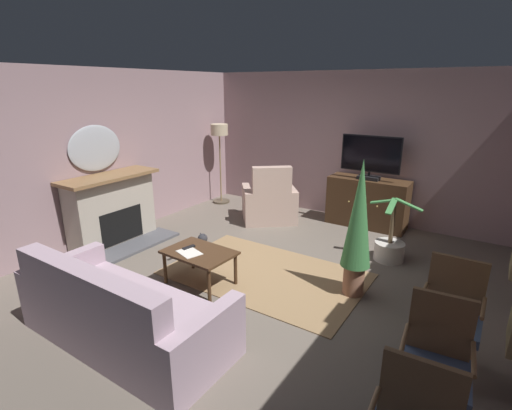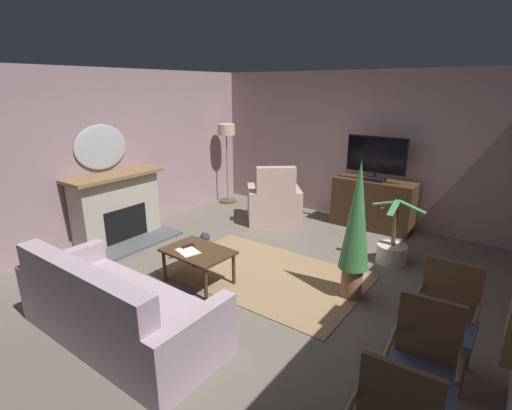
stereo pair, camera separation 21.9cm
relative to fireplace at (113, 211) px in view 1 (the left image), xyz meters
name	(u,v)px [view 1 (the left image)]	position (x,y,z in m)	size (l,w,h in m)	color
ground_plane	(260,277)	(2.54, 0.32, -0.55)	(6.24, 6.46, 0.04)	#665B51
wall_back	(347,146)	(2.54, 3.30, 0.81)	(6.24, 0.10, 2.67)	gray
wall_left	(111,155)	(-0.33, 0.32, 0.81)	(0.10, 6.46, 2.67)	gray
rug_central	(265,274)	(2.58, 0.39, -0.52)	(2.53, 1.61, 0.01)	#8E704C
fireplace	(113,211)	(0.00, 0.00, 0.00)	(0.91, 1.54, 1.10)	#4C4C51
wall_mirror_oval	(95,148)	(-0.25, 0.00, 0.96)	(0.06, 0.89, 0.70)	#B2B7BF
tv_cabinet	(367,204)	(3.10, 2.95, -0.12)	(1.36, 0.51, 0.86)	black
television	(371,157)	(3.10, 2.89, 0.73)	(1.01, 0.20, 0.75)	black
coffee_table	(199,255)	(2.03, -0.27, -0.13)	(0.88, 0.62, 0.45)	#422B19
tv_remote	(189,247)	(1.85, -0.27, -0.07)	(0.17, 0.05, 0.02)	black
folded_newspaper	(189,252)	(1.95, -0.37, -0.08)	(0.30, 0.22, 0.01)	silver
sofa_floral	(121,315)	(2.17, -1.56, -0.22)	(2.18, 0.93, 0.91)	#AD93A3
armchair_by_fireplace	(269,203)	(1.52, 2.23, -0.19)	(1.26, 1.24, 1.07)	#BC9E8E
side_chair_nearest_door	(435,361)	(4.81, -0.88, -0.01)	(0.52, 0.51, 0.98)	#42567A
side_chair_tucked_against_wall	(451,311)	(4.81, -0.14, 0.00)	(0.50, 0.45, 0.98)	#42567A
potted_plant_leafy_by_curtain	(358,223)	(3.72, 0.55, 0.38)	(0.35, 0.35, 1.65)	#99664C
potted_plant_small_fern_corner	(389,248)	(3.83, 1.74, -0.34)	(0.70, 0.70, 0.93)	beige
cat	(193,244)	(1.27, 0.42, -0.42)	(0.21, 0.74, 0.22)	#2D2D33
floor_lamp	(220,142)	(0.05, 2.65, 0.76)	(0.36, 0.36, 1.66)	#4C4233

